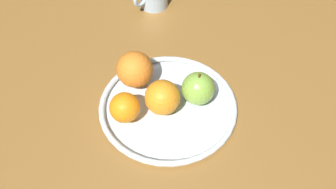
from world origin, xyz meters
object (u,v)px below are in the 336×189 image
fruit_bowl (168,106)px  apple (198,88)px  orange_center (134,70)px  orange_front_left (161,96)px  orange_front_right (125,108)px

fruit_bowl → apple: apple is taller
orange_center → fruit_bowl: bearing=91.0°
fruit_bowl → orange_front_left: size_ratio=4.03×
fruit_bowl → orange_center: 10.48cm
orange_front_left → orange_center: 9.07cm
apple → orange_front_right: (13.21, -7.90, -0.37)cm
orange_front_left → orange_center: size_ratio=0.92×
apple → fruit_bowl: bearing=-37.0°
apple → orange_front_right: apple is taller
orange_center → orange_front_right: bearing=32.9°
orange_front_left → apple: bearing=148.1°
apple → orange_front_left: apple is taller
orange_front_right → orange_center: 9.60cm
fruit_bowl → orange_front_left: orange_front_left is taller
orange_front_right → orange_center: bearing=-147.1°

